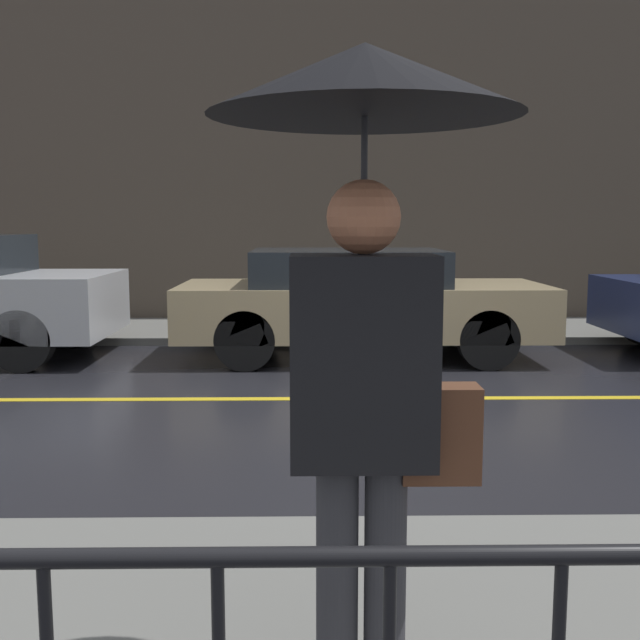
{
  "coord_description": "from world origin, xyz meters",
  "views": [
    {
      "loc": [
        -0.59,
        -6.87,
        1.65
      ],
      "look_at": [
        -0.52,
        -2.14,
        1.03
      ],
      "focal_mm": 42.0,
      "sensor_mm": 36.0,
      "label": 1
    }
  ],
  "objects": [
    {
      "name": "car_tan",
      "position": [
        0.02,
        2.17,
        0.7
      ],
      "size": [
        4.4,
        1.78,
        1.32
      ],
      "color": "tan",
      "rests_on": "ground_plane"
    },
    {
      "name": "lane_marking",
      "position": [
        0.0,
        0.0,
        0.0
      ],
      "size": [
        25.2,
        0.12,
        0.01
      ],
      "color": "gold",
      "rests_on": "ground_plane"
    },
    {
      "name": "building_storefront",
      "position": [
        0.0,
        5.39,
        3.37
      ],
      "size": [
        28.0,
        0.3,
        6.75
      ],
      "color": "#4C4238",
      "rests_on": "ground_plane"
    },
    {
      "name": "ground_plane",
      "position": [
        0.0,
        0.0,
        0.0
      ],
      "size": [
        80.0,
        80.0,
        0.0
      ],
      "primitive_type": "plane",
      "color": "black"
    },
    {
      "name": "pedestrian",
      "position": [
        -0.42,
        -4.63,
        1.66
      ],
      "size": [
        0.93,
        0.93,
        2.06
      ],
      "color": "#333338",
      "rests_on": "sidewalk_near"
    },
    {
      "name": "sidewalk_far",
      "position": [
        0.0,
        4.16,
        0.05
      ],
      "size": [
        28.0,
        2.16,
        0.1
      ],
      "color": "slate",
      "rests_on": "ground_plane"
    }
  ]
}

